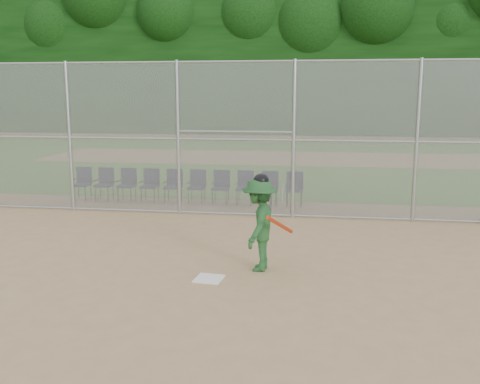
# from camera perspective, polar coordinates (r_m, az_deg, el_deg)

# --- Properties ---
(ground) EXTENTS (100.00, 100.00, 0.00)m
(ground) POSITION_cam_1_polar(r_m,az_deg,el_deg) (9.25, -2.30, -9.53)
(ground) COLOR tan
(ground) RESTS_ON ground
(grass_strip) EXTENTS (100.00, 100.00, 0.00)m
(grass_strip) POSITION_cam_1_polar(r_m,az_deg,el_deg) (26.77, 4.87, 3.66)
(grass_strip) COLOR #386E21
(grass_strip) RESTS_ON ground
(dirt_patch_far) EXTENTS (24.00, 24.00, 0.00)m
(dirt_patch_far) POSITION_cam_1_polar(r_m,az_deg,el_deg) (26.77, 4.87, 3.66)
(dirt_patch_far) COLOR tan
(dirt_patch_far) RESTS_ON ground
(backstop_fence) EXTENTS (16.09, 0.09, 4.00)m
(backstop_fence) POSITION_cam_1_polar(r_m,az_deg,el_deg) (13.68, 1.54, 5.88)
(backstop_fence) COLOR gray
(backstop_fence) RESTS_ON ground
(treeline) EXTENTS (81.00, 60.00, 11.00)m
(treeline) POSITION_cam_1_polar(r_m,az_deg,el_deg) (28.68, 5.30, 15.10)
(treeline) COLOR black
(treeline) RESTS_ON ground
(home_plate) EXTENTS (0.51, 0.51, 0.02)m
(home_plate) POSITION_cam_1_polar(r_m,az_deg,el_deg) (9.37, -3.33, -9.20)
(home_plate) COLOR white
(home_plate) RESTS_ON ground
(batter_at_plate) EXTENTS (0.99, 1.34, 1.77)m
(batter_at_plate) POSITION_cam_1_polar(r_m,az_deg,el_deg) (9.62, 2.06, -3.40)
(batter_at_plate) COLOR #205126
(batter_at_plate) RESTS_ON ground
(spare_bats) EXTENTS (0.96, 0.40, 0.83)m
(spare_bats) POSITION_cam_1_polar(r_m,az_deg,el_deg) (14.23, 3.91, -0.72)
(spare_bats) COLOR #D84C14
(spare_bats) RESTS_ON ground
(chair_0) EXTENTS (0.54, 0.52, 0.96)m
(chair_0) POSITION_cam_1_polar(r_m,az_deg,el_deg) (16.80, -16.56, 0.84)
(chair_0) COLOR #111B3E
(chair_0) RESTS_ON ground
(chair_1) EXTENTS (0.54, 0.52, 0.96)m
(chair_1) POSITION_cam_1_polar(r_m,az_deg,el_deg) (16.52, -14.32, 0.79)
(chair_1) COLOR #111B3E
(chair_1) RESTS_ON ground
(chair_2) EXTENTS (0.54, 0.52, 0.96)m
(chair_2) POSITION_cam_1_polar(r_m,az_deg,el_deg) (16.26, -12.01, 0.74)
(chair_2) COLOR #111B3E
(chair_2) RESTS_ON ground
(chair_3) EXTENTS (0.54, 0.52, 0.96)m
(chair_3) POSITION_cam_1_polar(r_m,az_deg,el_deg) (16.02, -9.62, 0.68)
(chair_3) COLOR #111B3E
(chair_3) RESTS_ON ground
(chair_4) EXTENTS (0.54, 0.52, 0.96)m
(chair_4) POSITION_cam_1_polar(r_m,az_deg,el_deg) (15.82, -7.17, 0.62)
(chair_4) COLOR #111B3E
(chair_4) RESTS_ON ground
(chair_5) EXTENTS (0.54, 0.52, 0.96)m
(chair_5) POSITION_cam_1_polar(r_m,az_deg,el_deg) (15.64, -4.65, 0.56)
(chair_5) COLOR #111B3E
(chair_5) RESTS_ON ground
(chair_6) EXTENTS (0.54, 0.52, 0.96)m
(chair_6) POSITION_cam_1_polar(r_m,az_deg,el_deg) (15.50, -2.09, 0.50)
(chair_6) COLOR #111B3E
(chair_6) RESTS_ON ground
(chair_7) EXTENTS (0.54, 0.52, 0.96)m
(chair_7) POSITION_cam_1_polar(r_m,az_deg,el_deg) (15.39, 0.52, 0.43)
(chair_7) COLOR #111B3E
(chair_7) RESTS_ON ground
(chair_8) EXTENTS (0.54, 0.52, 0.96)m
(chair_8) POSITION_cam_1_polar(r_m,az_deg,el_deg) (15.31, 3.15, 0.36)
(chair_8) COLOR #111B3E
(chair_8) RESTS_ON ground
(chair_9) EXTENTS (0.54, 0.52, 0.96)m
(chair_9) POSITION_cam_1_polar(r_m,az_deg,el_deg) (15.26, 5.82, 0.29)
(chair_9) COLOR #111B3E
(chair_9) RESTS_ON ground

